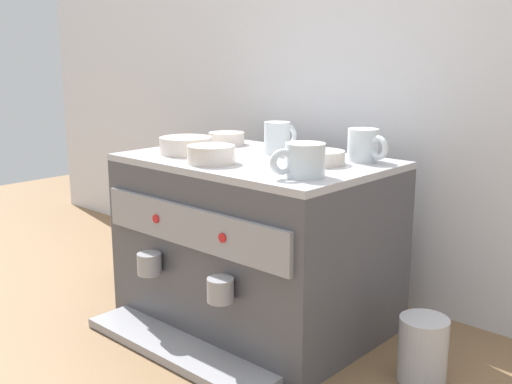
# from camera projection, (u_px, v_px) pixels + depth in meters

# --- Properties ---
(ground_plane) EXTENTS (4.00, 4.00, 0.00)m
(ground_plane) POSITION_uv_depth(u_px,v_px,m) (256.00, 318.00, 1.53)
(ground_plane) COLOR brown
(tiled_backsplash_wall) EXTENTS (2.80, 0.03, 0.93)m
(tiled_backsplash_wall) POSITION_uv_depth(u_px,v_px,m) (338.00, 123.00, 1.67)
(tiled_backsplash_wall) COLOR silver
(tiled_backsplash_wall) RESTS_ON ground_plane
(espresso_machine) EXTENTS (0.62, 0.52, 0.41)m
(espresso_machine) POSITION_uv_depth(u_px,v_px,m) (255.00, 241.00, 1.48)
(espresso_machine) COLOR #4C4C51
(espresso_machine) RESTS_ON ground_plane
(ceramic_cup_0) EXTENTS (0.11, 0.07, 0.07)m
(ceramic_cup_0) POSITION_uv_depth(u_px,v_px,m) (364.00, 145.00, 1.38)
(ceramic_cup_0) COLOR silver
(ceramic_cup_0) RESTS_ON espresso_machine
(ceramic_cup_1) EXTENTS (0.06, 0.10, 0.08)m
(ceramic_cup_1) POSITION_uv_depth(u_px,v_px,m) (279.00, 138.00, 1.49)
(ceramic_cup_1) COLOR silver
(ceramic_cup_1) RESTS_ON espresso_machine
(ceramic_cup_2) EXTENTS (0.08, 0.12, 0.07)m
(ceramic_cup_2) POSITION_uv_depth(u_px,v_px,m) (303.00, 160.00, 1.21)
(ceramic_cup_2) COLOR silver
(ceramic_cup_2) RESTS_ON espresso_machine
(ceramic_bowl_0) EXTENTS (0.11, 0.11, 0.04)m
(ceramic_bowl_0) POSITION_uv_depth(u_px,v_px,m) (211.00, 155.00, 1.36)
(ceramic_bowl_0) COLOR beige
(ceramic_bowl_0) RESTS_ON espresso_machine
(ceramic_bowl_1) EXTENTS (0.13, 0.13, 0.04)m
(ceramic_bowl_1) POSITION_uv_depth(u_px,v_px,m) (186.00, 146.00, 1.49)
(ceramic_bowl_1) COLOR beige
(ceramic_bowl_1) RESTS_ON espresso_machine
(ceramic_bowl_2) EXTENTS (0.10, 0.10, 0.03)m
(ceramic_bowl_2) POSITION_uv_depth(u_px,v_px,m) (322.00, 158.00, 1.35)
(ceramic_bowl_2) COLOR beige
(ceramic_bowl_2) RESTS_ON espresso_machine
(ceramic_bowl_3) EXTENTS (0.10, 0.10, 0.03)m
(ceramic_bowl_3) POSITION_uv_depth(u_px,v_px,m) (227.00, 139.00, 1.65)
(ceramic_bowl_3) COLOR beige
(ceramic_bowl_3) RESTS_ON espresso_machine
(coffee_grinder) EXTENTS (0.18, 0.18, 0.37)m
(coffee_grinder) POSITION_uv_depth(u_px,v_px,m) (142.00, 213.00, 1.83)
(coffee_grinder) COLOR #939399
(coffee_grinder) RESTS_ON ground_plane
(milk_pitcher) EXTENTS (0.10, 0.10, 0.13)m
(milk_pitcher) POSITION_uv_depth(u_px,v_px,m) (423.00, 349.00, 1.23)
(milk_pitcher) COLOR #B7B7BC
(milk_pitcher) RESTS_ON ground_plane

